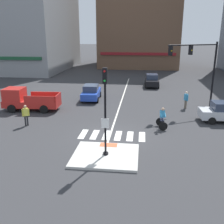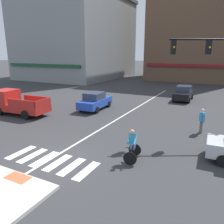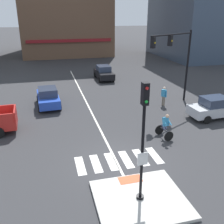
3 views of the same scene
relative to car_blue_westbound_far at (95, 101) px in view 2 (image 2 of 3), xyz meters
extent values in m
plane|color=#333335|center=(3.46, -10.03, -0.81)|extent=(300.00, 300.00, 0.00)
cube|color=#DB5B38|center=(3.46, -11.89, -0.66)|extent=(1.10, 0.60, 0.01)
cube|color=silver|center=(1.36, -9.90, -0.81)|extent=(0.44, 1.80, 0.01)
cube|color=silver|center=(2.20, -9.90, -0.81)|extent=(0.44, 1.80, 0.01)
cube|color=silver|center=(3.04, -9.90, -0.81)|extent=(0.44, 1.80, 0.01)
cube|color=silver|center=(3.88, -9.90, -0.81)|extent=(0.44, 1.80, 0.01)
cube|color=silver|center=(4.72, -9.90, -0.81)|extent=(0.44, 1.80, 0.01)
cube|color=silver|center=(5.57, -9.90, -0.81)|extent=(0.44, 1.80, 0.01)
cube|color=silver|center=(3.30, -0.03, -0.81)|extent=(0.14, 28.00, 0.01)
cylinder|color=black|center=(9.83, -2.63, 5.14)|extent=(4.66, 2.56, 0.11)
cube|color=black|center=(9.60, -2.75, 4.69)|extent=(0.37, 0.39, 0.80)
sphere|color=gold|center=(9.68, -2.90, 4.69)|extent=(0.12, 0.12, 0.12)
cube|color=black|center=(7.75, -3.74, 4.69)|extent=(0.37, 0.39, 0.80)
sphere|color=gold|center=(7.83, -3.89, 4.69)|extent=(0.12, 0.12, 0.12)
cube|color=brown|center=(4.36, 32.77, 9.00)|extent=(15.94, 17.70, 19.63)
cube|color=maroon|center=(4.36, 23.77, 2.29)|extent=(14.35, 0.30, 0.50)
cube|color=gray|center=(-18.49, 23.61, 7.22)|extent=(18.13, 21.78, 16.06)
cube|color=#194C2D|center=(-18.49, 12.57, 2.29)|extent=(16.32, 0.30, 0.50)
cube|color=#2347B7|center=(0.00, 0.04, -0.16)|extent=(1.93, 4.19, 0.70)
cube|color=#2D384C|center=(0.01, -0.11, 0.51)|extent=(1.58, 1.98, 0.64)
cylinder|color=black|center=(-0.90, 1.26, -0.51)|extent=(0.21, 0.61, 0.60)
cylinder|color=black|center=(0.76, 1.35, -0.51)|extent=(0.21, 0.61, 0.60)
cylinder|color=black|center=(-0.76, -1.28, -0.51)|extent=(0.21, 0.61, 0.60)
cylinder|color=black|center=(0.90, -1.18, -0.51)|extent=(0.21, 0.61, 0.60)
cylinder|color=black|center=(10.97, -5.04, -0.51)|extent=(0.61, 0.21, 0.60)
cylinder|color=black|center=(11.04, -6.71, -0.51)|extent=(0.61, 0.21, 0.60)
cube|color=black|center=(6.71, 8.09, -0.16)|extent=(1.76, 4.12, 0.70)
cube|color=#2D384C|center=(6.71, 8.24, 0.51)|extent=(1.51, 1.92, 0.64)
cylinder|color=black|center=(7.57, 6.83, -0.51)|extent=(0.19, 0.60, 0.60)
cylinder|color=black|center=(5.90, 6.80, -0.51)|extent=(0.19, 0.60, 0.60)
cylinder|color=black|center=(7.53, 9.37, -0.51)|extent=(0.19, 0.60, 0.60)
cylinder|color=black|center=(5.86, 9.35, -0.51)|extent=(0.19, 0.60, 0.60)
cube|color=red|center=(-4.71, -4.56, -0.13)|extent=(5.19, 2.17, 0.60)
cube|color=red|center=(-6.31, -4.64, 0.72)|extent=(1.79, 1.89, 1.10)
cube|color=red|center=(-3.65, -5.39, 0.47)|extent=(2.81, 0.27, 0.60)
cube|color=red|center=(-3.74, -3.62, 0.47)|extent=(2.81, 0.27, 0.60)
cube|color=red|center=(-2.22, -4.43, 0.47)|extent=(0.20, 1.80, 0.60)
cylinder|color=black|center=(-6.34, -3.73, -0.43)|extent=(0.77, 0.28, 0.76)
cylinder|color=black|center=(-3.27, -5.40, -0.43)|extent=(0.77, 0.28, 0.76)
cylinder|color=black|center=(-3.36, -3.57, -0.43)|extent=(0.77, 0.28, 0.76)
cylinder|color=black|center=(7.10, -8.52, -0.48)|extent=(0.66, 0.14, 0.66)
cylinder|color=black|center=(6.94, -7.48, -0.48)|extent=(0.66, 0.14, 0.66)
cylinder|color=black|center=(7.02, -8.00, -0.26)|extent=(0.19, 0.89, 0.05)
cylinder|color=black|center=(6.99, -7.82, -0.08)|extent=(0.04, 0.04, 0.30)
cylinder|color=black|center=(7.09, -8.47, 0.04)|extent=(0.44, 0.10, 0.04)
cylinder|color=#2D334C|center=(7.10, -7.96, -0.08)|extent=(0.18, 0.41, 0.33)
cylinder|color=#2D334C|center=(6.94, -7.99, -0.08)|extent=(0.18, 0.41, 0.33)
cube|color=#338CBF|center=(7.03, -8.08, 0.35)|extent=(0.39, 0.43, 0.60)
sphere|color=tan|center=(7.05, -8.19, 0.76)|extent=(0.22, 0.22, 0.22)
cylinder|color=#338CBF|center=(7.22, -8.23, 0.35)|extent=(0.15, 0.46, 0.31)
cylinder|color=#338CBF|center=(6.90, -8.28, 0.35)|extent=(0.15, 0.46, 0.31)
cylinder|color=#6B6051|center=(9.67, -2.38, -0.40)|extent=(0.12, 0.12, 0.82)
cylinder|color=#6B6051|center=(9.59, -2.25, -0.40)|extent=(0.12, 0.12, 0.82)
cube|color=#338CBF|center=(9.63, -2.32, 0.31)|extent=(0.38, 0.42, 0.60)
cylinder|color=#338CBF|center=(9.75, -2.51, 0.26)|extent=(0.09, 0.09, 0.56)
cylinder|color=#338CBF|center=(9.51, -2.12, 0.26)|extent=(0.09, 0.09, 0.56)
sphere|color=beige|center=(9.63, -2.32, 0.75)|extent=(0.22, 0.22, 0.22)
camera|label=1|loc=(5.47, -26.87, 6.18)|focal=41.55mm
camera|label=2|loc=(10.65, -17.35, 4.35)|focal=35.25mm
camera|label=3|loc=(0.09, -21.49, 6.70)|focal=41.04mm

